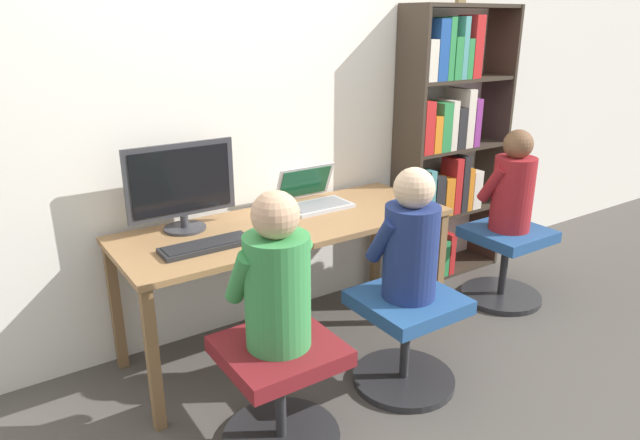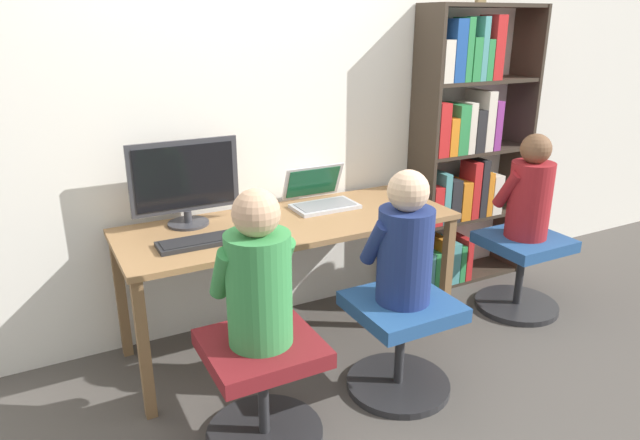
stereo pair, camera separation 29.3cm
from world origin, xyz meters
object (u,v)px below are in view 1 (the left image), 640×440
(office_chair_left, at_px, (280,386))
(person_at_laptop, at_px, (411,240))
(office_chair_side, at_px, (505,259))
(person_at_monitor, at_px, (277,279))
(keyboard, at_px, (206,246))
(bookshelf, at_px, (445,152))
(desktop_monitor, at_px, (182,187))
(laptop, at_px, (314,198))
(office_chair_right, at_px, (406,333))
(person_near_shelf, at_px, (513,186))

(office_chair_left, relative_size, person_at_laptop, 0.81)
(office_chair_side, bearing_deg, person_at_monitor, -169.18)
(keyboard, distance_m, office_chair_left, 0.74)
(person_at_laptop, bearing_deg, bookshelf, 38.34)
(person_at_laptop, relative_size, office_chair_side, 1.23)
(desktop_monitor, distance_m, person_at_monitor, 0.89)
(person_at_laptop, bearing_deg, office_chair_side, 16.12)
(keyboard, bearing_deg, person_at_monitor, -84.49)
(desktop_monitor, xyz_separation_m, office_chair_left, (0.04, -0.87, -0.68))
(laptop, height_order, office_chair_left, laptop)
(desktop_monitor, xyz_separation_m, keyboard, (-0.01, -0.30, -0.22))
(bookshelf, xyz_separation_m, office_chair_side, (0.08, -0.52, -0.62))
(laptop, bearing_deg, office_chair_right, -89.06)
(keyboard, height_order, person_near_shelf, person_near_shelf)
(keyboard, relative_size, office_chair_side, 0.84)
(person_at_monitor, height_order, person_at_laptop, person_at_monitor)
(person_near_shelf, bearing_deg, laptop, 158.44)
(keyboard, xyz_separation_m, office_chair_left, (0.06, -0.58, -0.46))
(office_chair_right, relative_size, office_chair_side, 1.00)
(person_at_monitor, height_order, bookshelf, bookshelf)
(office_chair_right, bearing_deg, person_near_shelf, 16.53)
(person_at_monitor, bearing_deg, desktop_monitor, 92.96)
(keyboard, height_order, bookshelf, bookshelf)
(person_at_laptop, height_order, office_chair_side, person_at_laptop)
(office_chair_left, bearing_deg, bookshelf, 25.99)
(person_at_monitor, relative_size, office_chair_side, 1.27)
(office_chair_side, bearing_deg, keyboard, 173.83)
(office_chair_side, bearing_deg, person_at_laptop, -163.88)
(laptop, distance_m, person_at_laptop, 0.80)
(laptop, height_order, keyboard, laptop)
(person_at_laptop, bearing_deg, office_chair_right, -90.00)
(laptop, distance_m, keyboard, 0.82)
(office_chair_right, relative_size, bookshelf, 0.28)
(desktop_monitor, bearing_deg, person_at_laptop, -47.19)
(office_chair_right, height_order, office_chair_side, same)
(keyboard, xyz_separation_m, person_at_monitor, (0.06, -0.57, 0.04))
(office_chair_left, relative_size, office_chair_right, 1.00)
(office_chair_left, relative_size, person_near_shelf, 0.81)
(desktop_monitor, height_order, office_chair_left, desktop_monitor)
(person_at_monitor, bearing_deg, office_chair_left, -90.00)
(laptop, bearing_deg, person_at_laptop, -89.06)
(keyboard, relative_size, person_at_laptop, 0.68)
(office_chair_right, bearing_deg, office_chair_side, 16.32)
(office_chair_left, bearing_deg, office_chair_side, 10.96)
(person_at_laptop, distance_m, person_near_shelf, 1.21)
(laptop, xyz_separation_m, person_near_shelf, (1.17, -0.46, -0.00))
(desktop_monitor, relative_size, bookshelf, 0.31)
(keyboard, height_order, person_at_laptop, person_at_laptop)
(desktop_monitor, bearing_deg, bookshelf, 0.32)
(person_at_monitor, bearing_deg, office_chair_right, 1.76)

